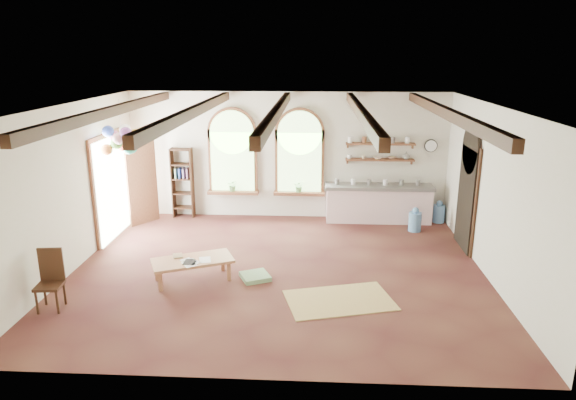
# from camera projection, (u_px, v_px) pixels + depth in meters

# --- Properties ---
(floor) EXTENTS (8.00, 8.00, 0.00)m
(floor) POSITION_uv_depth(u_px,v_px,m) (278.00, 270.00, 10.08)
(floor) COLOR brown
(floor) RESTS_ON ground
(ceiling_beams) EXTENTS (6.20, 6.80, 0.18)m
(ceiling_beams) POSITION_uv_depth(u_px,v_px,m) (277.00, 112.00, 9.22)
(ceiling_beams) COLOR #3A1D12
(ceiling_beams) RESTS_ON ceiling
(window_left) EXTENTS (1.30, 0.28, 2.20)m
(window_left) POSITION_uv_depth(u_px,v_px,m) (233.00, 155.00, 12.99)
(window_left) COLOR brown
(window_left) RESTS_ON floor
(window_right) EXTENTS (1.30, 0.28, 2.20)m
(window_right) POSITION_uv_depth(u_px,v_px,m) (300.00, 155.00, 12.90)
(window_right) COLOR brown
(window_right) RESTS_ON floor
(left_doorway) EXTENTS (0.10, 1.90, 2.50)m
(left_doorway) POSITION_uv_depth(u_px,v_px,m) (111.00, 188.00, 11.70)
(left_doorway) COLOR brown
(left_doorway) RESTS_ON floor
(right_doorway) EXTENTS (0.10, 1.30, 2.40)m
(right_doorway) POSITION_uv_depth(u_px,v_px,m) (466.00, 199.00, 11.00)
(right_doorway) COLOR black
(right_doorway) RESTS_ON floor
(kitchen_counter) EXTENTS (2.68, 0.62, 0.94)m
(kitchen_counter) POSITION_uv_depth(u_px,v_px,m) (378.00, 203.00, 12.89)
(kitchen_counter) COLOR #F5D0DB
(kitchen_counter) RESTS_ON floor
(wall_shelf_lower) EXTENTS (1.70, 0.24, 0.04)m
(wall_shelf_lower) POSITION_uv_depth(u_px,v_px,m) (380.00, 160.00, 12.77)
(wall_shelf_lower) COLOR brown
(wall_shelf_lower) RESTS_ON wall_back
(wall_shelf_upper) EXTENTS (1.70, 0.24, 0.04)m
(wall_shelf_upper) POSITION_uv_depth(u_px,v_px,m) (380.00, 144.00, 12.66)
(wall_shelf_upper) COLOR brown
(wall_shelf_upper) RESTS_ON wall_back
(wall_clock) EXTENTS (0.32, 0.04, 0.32)m
(wall_clock) POSITION_uv_depth(u_px,v_px,m) (431.00, 146.00, 12.67)
(wall_clock) COLOR black
(wall_clock) RESTS_ON wall_back
(bookshelf) EXTENTS (0.53, 0.32, 1.80)m
(bookshelf) POSITION_uv_depth(u_px,v_px,m) (183.00, 183.00, 13.16)
(bookshelf) COLOR #3A1D12
(bookshelf) RESTS_ON floor
(coffee_table) EXTENTS (1.62, 1.21, 0.42)m
(coffee_table) POSITION_uv_depth(u_px,v_px,m) (192.00, 262.00, 9.56)
(coffee_table) COLOR #A46F4B
(coffee_table) RESTS_ON floor
(side_chair) EXTENTS (0.44, 0.44, 1.02)m
(side_chair) POSITION_uv_depth(u_px,v_px,m) (51.00, 292.00, 8.51)
(side_chair) COLOR #3A1D12
(side_chair) RESTS_ON floor
(floor_mat) EXTENTS (2.02, 1.54, 0.02)m
(floor_mat) POSITION_uv_depth(u_px,v_px,m) (339.00, 300.00, 8.86)
(floor_mat) COLOR tan
(floor_mat) RESTS_ON floor
(floor_cushion) EXTENTS (0.66, 0.66, 0.09)m
(floor_cushion) POSITION_uv_depth(u_px,v_px,m) (255.00, 277.00, 9.70)
(floor_cushion) COLOR #719869
(floor_cushion) RESTS_ON floor
(water_jug_a) EXTENTS (0.30, 0.30, 0.59)m
(water_jug_a) POSITION_uv_depth(u_px,v_px,m) (415.00, 221.00, 12.24)
(water_jug_a) COLOR #5D92C8
(water_jug_a) RESTS_ON floor
(water_jug_b) EXTENTS (0.29, 0.29, 0.56)m
(water_jug_b) POSITION_uv_depth(u_px,v_px,m) (439.00, 213.00, 12.88)
(water_jug_b) COLOR #5D92C8
(water_jug_b) RESTS_ON floor
(balloon_cluster) EXTENTS (0.75, 0.82, 1.15)m
(balloon_cluster) POSITION_uv_depth(u_px,v_px,m) (122.00, 140.00, 10.87)
(balloon_cluster) COLOR white
(balloon_cluster) RESTS_ON floor
(table_book) EXTENTS (0.25, 0.30, 0.02)m
(table_book) POSITION_uv_depth(u_px,v_px,m) (173.00, 256.00, 9.66)
(table_book) COLOR olive
(table_book) RESTS_ON coffee_table
(tablet) EXTENTS (0.18, 0.26, 0.01)m
(tablet) POSITION_uv_depth(u_px,v_px,m) (189.00, 262.00, 9.41)
(tablet) COLOR black
(tablet) RESTS_ON coffee_table
(potted_plant_left) EXTENTS (0.27, 0.23, 0.30)m
(potted_plant_left) POSITION_uv_depth(u_px,v_px,m) (233.00, 185.00, 13.10)
(potted_plant_left) COLOR #598C4C
(potted_plant_left) RESTS_ON window_left
(potted_plant_right) EXTENTS (0.27, 0.23, 0.30)m
(potted_plant_right) POSITION_uv_depth(u_px,v_px,m) (299.00, 186.00, 13.01)
(potted_plant_right) COLOR #598C4C
(potted_plant_right) RESTS_ON window_right
(shelf_cup_a) EXTENTS (0.12, 0.10, 0.10)m
(shelf_cup_a) POSITION_uv_depth(u_px,v_px,m) (350.00, 157.00, 12.79)
(shelf_cup_a) COLOR white
(shelf_cup_a) RESTS_ON wall_shelf_lower
(shelf_cup_b) EXTENTS (0.10, 0.10, 0.09)m
(shelf_cup_b) POSITION_uv_depth(u_px,v_px,m) (364.00, 157.00, 12.77)
(shelf_cup_b) COLOR beige
(shelf_cup_b) RESTS_ON wall_shelf_lower
(shelf_bowl_a) EXTENTS (0.22, 0.22, 0.05)m
(shelf_bowl_a) POSITION_uv_depth(u_px,v_px,m) (378.00, 158.00, 12.76)
(shelf_bowl_a) COLOR beige
(shelf_bowl_a) RESTS_ON wall_shelf_lower
(shelf_bowl_b) EXTENTS (0.20, 0.20, 0.06)m
(shelf_bowl_b) POSITION_uv_depth(u_px,v_px,m) (392.00, 158.00, 12.74)
(shelf_bowl_b) COLOR #8C664C
(shelf_bowl_b) RESTS_ON wall_shelf_lower
(shelf_vase) EXTENTS (0.18, 0.18, 0.19)m
(shelf_vase) POSITION_uv_depth(u_px,v_px,m) (406.00, 155.00, 12.70)
(shelf_vase) COLOR slate
(shelf_vase) RESTS_ON wall_shelf_lower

